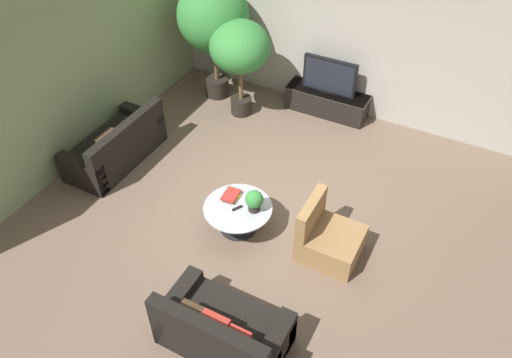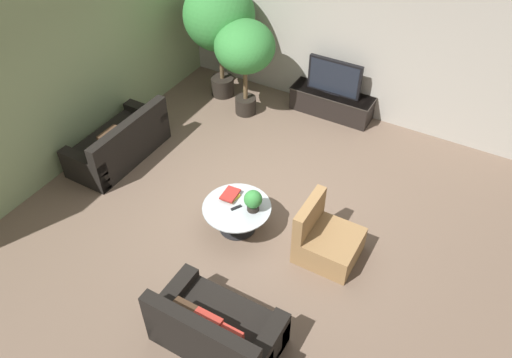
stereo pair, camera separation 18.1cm
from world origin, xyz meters
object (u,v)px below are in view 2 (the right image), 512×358
Objects in this scene: media_console at (331,103)px; potted_plant_tabletop at (253,200)px; armchair_wicker at (326,240)px; potted_palm_corner at (245,50)px; couch_near_entry at (216,329)px; potted_palm_tall at (219,18)px; couch_by_wall at (120,144)px; coffee_table at (237,213)px; television at (335,77)px.

media_console is 3.35m from potted_plant_tabletop.
potted_palm_corner is at bearing 48.00° from armchair_wicker.
potted_palm_tall reaches higher than couch_near_entry.
couch_near_entry reaches higher than potted_plant_tabletop.
potted_plant_tabletop is at bearing 82.96° from couch_by_wall.
armchair_wicker is (1.31, 0.18, -0.03)m from coffee_table.
couch_near_entry is 4.97m from potted_palm_corner.
potted_palm_corner is (-2.17, 4.35, 1.03)m from couch_near_entry.
couch_near_entry reaches higher than coffee_table.
couch_by_wall is at bearing 86.55° from armchair_wicker.
coffee_table is at bearing 80.86° from couch_by_wall.
potted_plant_tabletop is at bearing -57.34° from potted_palm_corner.
coffee_table is 1.32m from armchair_wicker.
coffee_table is (-0.01, -3.39, -0.49)m from television.
coffee_table is at bearing -61.74° from potted_palm_corner.
potted_palm_tall reaches higher than potted_palm_corner.
coffee_table is 0.54× the size of potted_palm_corner.
potted_palm_tall is (-2.14, 2.96, 1.30)m from coffee_table.
armchair_wicker reaches higher than coffee_table.
couch_by_wall is 0.77× the size of potted_palm_tall.
couch_near_entry is at bearing -81.73° from media_console.
potted_palm_tall is (0.42, 2.55, 1.32)m from couch_by_wall.
potted_palm_tall is (-3.45, 2.78, 1.33)m from armchair_wicker.
couch_near_entry is 1.71× the size of armchair_wicker.
television is at bearing 21.95° from armchair_wicker.
media_console is 1.55× the size of television.
media_console is at bearing 11.35° from potted_palm_tall.
potted_palm_tall is (-2.16, -0.43, 1.36)m from media_console.
potted_plant_tabletop is (0.21, -3.33, -0.18)m from television.
couch_near_entry is at bearing -66.22° from coffee_table.
media_console is 1.82× the size of armchair_wicker.
television reaches higher than armchair_wicker.
couch_by_wall is (-2.57, 0.41, -0.01)m from coffee_table.
coffee_table is 1.88m from couch_near_entry.
television is 0.58× the size of couch_by_wall.
couch_by_wall is 5.25× the size of potted_plant_tabletop.
couch_by_wall is at bearing -99.37° from potted_palm_tall.
potted_palm_corner is at bearing 152.63° from couch_by_wall.
coffee_table is 2.60m from couch_by_wall.
potted_palm_corner is 5.47× the size of potted_plant_tabletop.
couch_by_wall is 1.19× the size of couch_near_entry.
potted_palm_corner is at bearing 122.66° from potted_plant_tabletop.
media_console is 5.17m from couch_near_entry.
potted_plant_tabletop is (0.21, -3.33, 0.37)m from media_console.
couch_by_wall reaches higher than potted_plant_tabletop.
armchair_wicker is (1.30, -3.22, 0.03)m from media_console.
potted_palm_corner is at bearing 118.26° from coffee_table.
potted_palm_tall reaches higher than coffee_table.
armchair_wicker reaches higher than couch_by_wall.
couch_by_wall is 2.04× the size of armchair_wicker.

